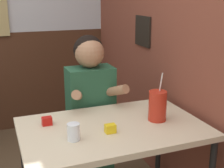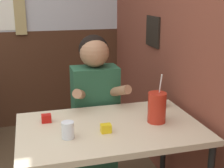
% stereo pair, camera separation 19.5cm
% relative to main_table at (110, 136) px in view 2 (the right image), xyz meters
% --- Properties ---
extents(brick_wall_right, '(0.08, 4.23, 2.70)m').
position_rel_main_table_xyz_m(brick_wall_right, '(0.62, 0.78, 0.68)').
color(brick_wall_right, brown).
rests_on(brick_wall_right, ground_plane).
extents(main_table, '(1.10, 0.70, 0.74)m').
position_rel_main_table_xyz_m(main_table, '(0.00, 0.00, 0.00)').
color(main_table, beige).
rests_on(main_table, ground_plane).
extents(person_seated, '(0.42, 0.41, 1.22)m').
position_rel_main_table_xyz_m(person_seated, '(0.01, 0.49, -0.01)').
color(person_seated, '#235138').
rests_on(person_seated, ground_plane).
extents(cocktail_pitcher, '(0.11, 0.11, 0.31)m').
position_rel_main_table_xyz_m(cocktail_pitcher, '(0.29, -0.02, 0.16)').
color(cocktail_pitcher, '#B22819').
rests_on(cocktail_pitcher, main_table).
extents(glass_near_pitcher, '(0.07, 0.07, 0.09)m').
position_rel_main_table_xyz_m(glass_near_pitcher, '(-0.27, -0.10, 0.12)').
color(glass_near_pitcher, silver).
rests_on(glass_near_pitcher, main_table).
extents(glass_center, '(0.07, 0.07, 0.10)m').
position_rel_main_table_xyz_m(glass_center, '(0.43, 0.22, 0.12)').
color(glass_center, silver).
rests_on(glass_center, main_table).
extents(condiment_ketchup, '(0.06, 0.04, 0.05)m').
position_rel_main_table_xyz_m(condiment_ketchup, '(-0.37, 0.16, 0.09)').
color(condiment_ketchup, '#B7140F').
rests_on(condiment_ketchup, main_table).
extents(condiment_mustard, '(0.06, 0.04, 0.05)m').
position_rel_main_table_xyz_m(condiment_mustard, '(-0.05, -0.08, 0.09)').
color(condiment_mustard, yellow).
rests_on(condiment_mustard, main_table).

